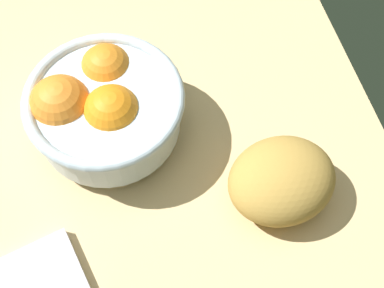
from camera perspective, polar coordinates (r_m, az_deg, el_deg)
name	(u,v)px	position (r cm, az deg, el deg)	size (l,w,h in cm)	color
ground_plane	(149,146)	(79.71, -4.39, -0.26)	(66.82, 65.71, 3.00)	#D8B580
fruit_bowl	(101,107)	(74.90, -9.29, 3.82)	(21.20, 21.20, 11.23)	silver
bread_loaf	(282,180)	(71.87, 9.19, -3.72)	(14.12, 12.07, 8.16)	#B78B3F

